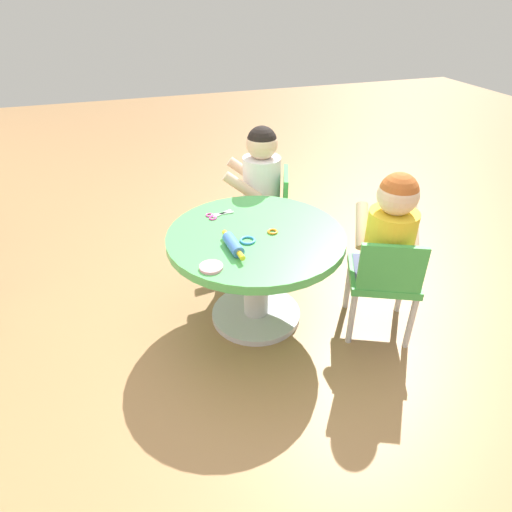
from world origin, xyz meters
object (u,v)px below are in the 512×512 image
Objects in this scene: seated_child_right at (261,173)px; rolling_pin at (233,245)px; craft_table at (256,258)px; seated_child_left at (391,230)px; child_chair_left at (384,278)px; craft_scissors at (216,215)px; child_chair_right at (267,210)px.

seated_child_right is 0.73m from rolling_pin.
seated_child_left is at bearing -114.12° from craft_table.
seated_child_right is (0.82, 0.31, 0.23)m from child_chair_left.
seated_child_left is at bearing -24.63° from child_chair_left.
seated_child_right is (0.54, -0.20, 0.18)m from craft_table.
seated_child_right reaches higher than rolling_pin.
craft_table is at bearing 61.95° from child_chair_left.
rolling_pin is at bearing 75.13° from child_chair_left.
seated_child_left is 0.80m from craft_scissors.
rolling_pin is at bearing 149.47° from child_chair_right.
seated_child_left reaches higher than craft_table.
seated_child_left is 0.85m from seated_child_right.
seated_child_left is 0.68m from rolling_pin.
seated_child_right reaches higher than child_chair_right.
child_chair_left is 1.05× the size of seated_child_left.
seated_child_left is at bearing -157.28° from seated_child_right.
seated_child_left is at bearing -101.54° from rolling_pin.
child_chair_left is 1.05× the size of seated_child_right.
child_chair_left is at bearing -118.05° from craft_table.
seated_child_right is at bearing 20.80° from child_chair_left.
rolling_pin is (0.14, 0.66, -0.03)m from seated_child_left.
seated_child_left and seated_child_right have the same top height.
craft_scissors is at bearing 134.30° from seated_child_right.
child_chair_left is 0.85m from child_chair_right.
rolling_pin is (-0.65, 0.34, -0.03)m from seated_child_right.
child_chair_right reaches higher than rolling_pin.
craft_scissors is at bearing 129.99° from child_chair_right.
rolling_pin reaches higher than craft_table.
child_chair_left is 0.70m from rolling_pin.
child_chair_left is at bearing 155.37° from seated_child_left.
craft_table is at bearing -52.48° from rolling_pin.
craft_table is 0.61m from seated_child_right.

